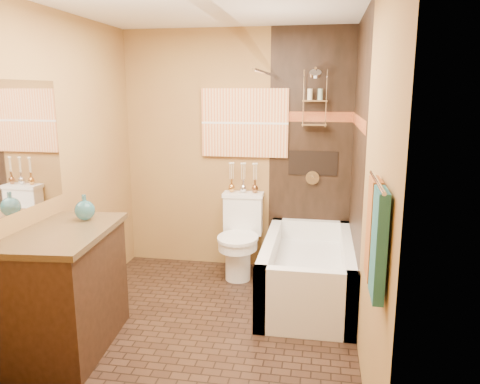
% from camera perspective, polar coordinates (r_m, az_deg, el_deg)
% --- Properties ---
extents(floor, '(3.00, 3.00, 0.00)m').
position_cam_1_polar(floor, '(3.91, -4.53, -16.44)').
color(floor, black).
rests_on(floor, ground).
extents(wall_left, '(0.02, 3.00, 2.50)m').
position_cam_1_polar(wall_left, '(3.97, -21.89, 2.29)').
color(wall_left, olive).
rests_on(wall_left, floor).
extents(wall_right, '(0.02, 3.00, 2.50)m').
position_cam_1_polar(wall_right, '(3.39, 15.15, 1.19)').
color(wall_right, olive).
rests_on(wall_right, floor).
extents(wall_back, '(2.40, 0.02, 2.50)m').
position_cam_1_polar(wall_back, '(4.94, -0.42, 4.97)').
color(wall_back, olive).
rests_on(wall_back, floor).
extents(wall_front, '(2.40, 0.02, 2.50)m').
position_cam_1_polar(wall_front, '(2.12, -15.31, -5.38)').
color(wall_front, olive).
rests_on(wall_front, floor).
extents(alcove_tile_back, '(0.85, 0.01, 2.50)m').
position_cam_1_polar(alcove_tile_back, '(4.85, 8.63, 4.69)').
color(alcove_tile_back, black).
rests_on(alcove_tile_back, wall_back).
extents(alcove_tile_right, '(0.01, 1.50, 2.50)m').
position_cam_1_polar(alcove_tile_right, '(4.13, 14.10, 3.16)').
color(alcove_tile_right, black).
rests_on(alcove_tile_right, wall_right).
extents(mosaic_band_back, '(0.85, 0.01, 0.10)m').
position_cam_1_polar(mosaic_band_back, '(4.80, 8.77, 9.06)').
color(mosaic_band_back, maroon).
rests_on(mosaic_band_back, alcove_tile_back).
extents(mosaic_band_right, '(0.01, 1.50, 0.10)m').
position_cam_1_polar(mosaic_band_right, '(4.09, 14.23, 8.29)').
color(mosaic_band_right, maroon).
rests_on(mosaic_band_right, alcove_tile_right).
extents(alcove_niche, '(0.50, 0.01, 0.25)m').
position_cam_1_polar(alcove_niche, '(4.85, 8.89, 3.50)').
color(alcove_niche, black).
rests_on(alcove_niche, alcove_tile_back).
extents(shower_fixtures, '(0.24, 0.33, 1.16)m').
position_cam_1_polar(shower_fixtures, '(4.70, 9.06, 9.54)').
color(shower_fixtures, silver).
rests_on(shower_fixtures, floor).
extents(curtain_rod, '(0.03, 1.55, 0.03)m').
position_cam_1_polar(curtain_rod, '(4.10, 3.29, 14.25)').
color(curtain_rod, silver).
rests_on(curtain_rod, wall_back).
extents(towel_bar, '(0.02, 0.55, 0.02)m').
position_cam_1_polar(towel_bar, '(2.32, 16.38, 1.21)').
color(towel_bar, silver).
rests_on(towel_bar, wall_right).
extents(towel_teal, '(0.05, 0.22, 0.52)m').
position_cam_1_polar(towel_teal, '(2.26, 16.57, -6.15)').
color(towel_teal, '#1B535B').
rests_on(towel_teal, towel_bar).
extents(towel_rust, '(0.05, 0.22, 0.52)m').
position_cam_1_polar(towel_rust, '(2.51, 15.92, -4.30)').
color(towel_rust, '#97541B').
rests_on(towel_rust, towel_bar).
extents(sunset_painting, '(0.90, 0.04, 0.70)m').
position_cam_1_polar(sunset_painting, '(4.87, 0.58, 8.41)').
color(sunset_painting, orange).
rests_on(sunset_painting, wall_back).
extents(vanity_mirror, '(0.01, 1.00, 0.90)m').
position_cam_1_polar(vanity_mirror, '(3.60, -25.40, 5.08)').
color(vanity_mirror, white).
rests_on(vanity_mirror, wall_left).
extents(bathtub, '(0.80, 1.50, 0.55)m').
position_cam_1_polar(bathtub, '(4.39, 8.27, -10.02)').
color(bathtub, white).
rests_on(bathtub, floor).
extents(toilet, '(0.43, 0.63, 0.83)m').
position_cam_1_polar(toilet, '(4.81, 0.02, -5.35)').
color(toilet, white).
rests_on(toilet, floor).
extents(vanity, '(0.72, 1.08, 0.91)m').
position_cam_1_polar(vanity, '(3.71, -20.52, -11.05)').
color(vanity, black).
rests_on(vanity, floor).
extents(teal_bottle, '(0.19, 0.19, 0.24)m').
position_cam_1_polar(teal_bottle, '(3.74, -18.42, -1.81)').
color(teal_bottle, '#266773').
rests_on(teal_bottle, vanity).
extents(bud_vases, '(0.31, 0.07, 0.31)m').
position_cam_1_polar(bud_vases, '(4.85, 0.40, 1.85)').
color(bud_vases, '#C5883D').
rests_on(bud_vases, toilet).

